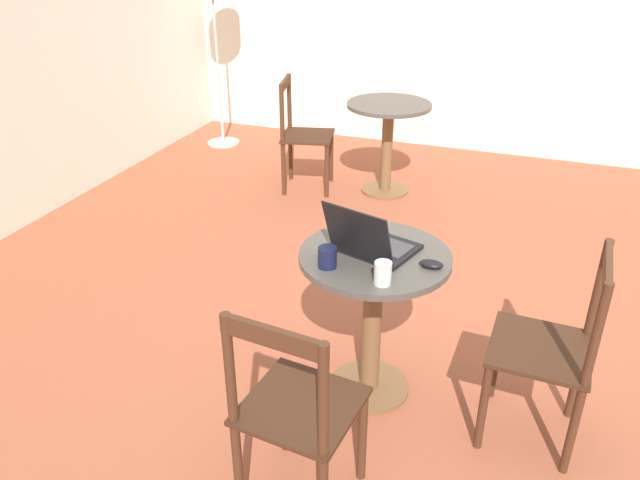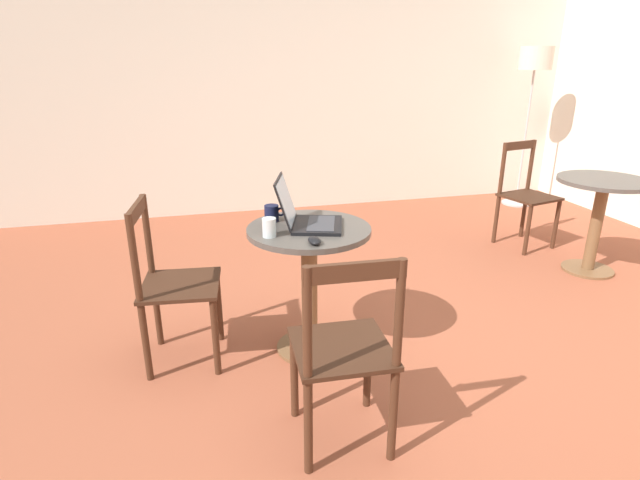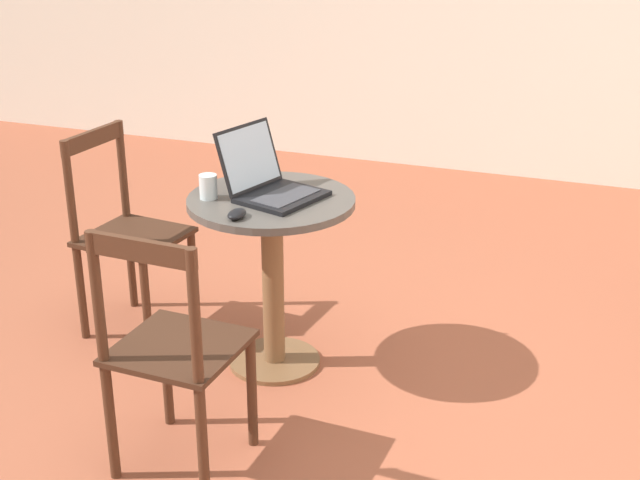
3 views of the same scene
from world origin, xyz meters
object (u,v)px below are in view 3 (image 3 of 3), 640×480
cafe_table_near (272,245)px  mouse (237,214)px  chair_near_front (172,353)px  drinking_glass (208,187)px  chair_near_left (126,235)px  mug (248,170)px  laptop (271,183)px

cafe_table_near → mouse: bearing=-97.1°
chair_near_front → drinking_glass: 0.78m
cafe_table_near → chair_near_left: (-0.73, 0.08, -0.09)m
cafe_table_near → chair_near_front: bearing=-92.5°
cafe_table_near → mug: mug is taller
mouse → mug: size_ratio=0.86×
chair_near_front → mug: 0.99m
mouse → laptop: bearing=84.5°
cafe_table_near → mug: 0.34m
chair_near_left → laptop: laptop is taller
chair_near_left → laptop: size_ratio=2.19×
chair_near_left → mug: bearing=7.9°
cafe_table_near → chair_near_front: 0.77m
mouse → drinking_glass: size_ratio=1.04×
drinking_glass → chair_near_left: bearing=161.2°
cafe_table_near → chair_near_left: bearing=173.8°
mug → drinking_glass: bearing=-102.3°
mouse → mug: 0.43m
chair_near_front → cafe_table_near: bearing=87.5°
chair_near_left → mug: chair_near_left is taller
drinking_glass → mouse: bearing=-39.0°
drinking_glass → mug: bearing=77.7°
laptop → chair_near_front: bearing=-92.1°
laptop → cafe_table_near: bearing=-71.1°
cafe_table_near → chair_near_left: chair_near_left is taller
chair_near_left → laptop: bearing=-5.1°
chair_near_left → drinking_glass: 0.63m
laptop → mouse: size_ratio=4.12×
chair_near_left → drinking_glass: size_ratio=9.42×
cafe_table_near → chair_near_front: (-0.03, -0.77, -0.09)m
cafe_table_near → chair_near_left: 0.74m
mouse → mug: mug is taller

